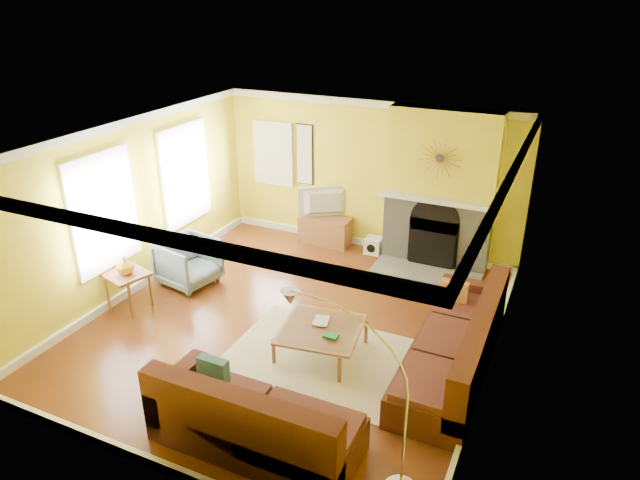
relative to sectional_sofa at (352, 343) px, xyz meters
The scene contains 27 objects.
floor 1.46m from the sectional_sofa, 149.61° to the left, with size 5.50×6.00×0.02m, color brown.
ceiling 2.65m from the sectional_sofa, 149.61° to the left, with size 5.50×6.00×0.02m, color white.
wall_back 4.00m from the sectional_sofa, 107.87° to the left, with size 5.50×0.02×2.70m, color yellow.
wall_front 2.75m from the sectional_sofa, 117.41° to the right, with size 5.50×0.02×2.70m, color yellow.
wall_left 4.12m from the sectional_sofa, 169.94° to the left, with size 0.02×6.00×2.70m, color yellow.
wall_right 1.94m from the sectional_sofa, 24.18° to the left, with size 0.02×6.00×2.70m, color yellow.
baseboard 1.44m from the sectional_sofa, 149.61° to the left, with size 5.50×6.00×0.12m, color white, non-canonical shape.
crown_molding 2.59m from the sectional_sofa, 149.61° to the left, with size 5.50×6.00×0.12m, color white, non-canonical shape.
window_left_near 4.52m from the sectional_sofa, 152.93° to the left, with size 0.06×1.22×1.72m, color white.
window_left_far 4.06m from the sectional_sofa, behind, with size 0.06×1.22×1.72m, color white.
window_back 4.92m from the sectional_sofa, 130.22° to the left, with size 0.82×0.06×1.22m, color white.
wall_art 4.56m from the sectional_sofa, 123.68° to the left, with size 0.34×0.04×1.14m, color white.
fireplace 3.62m from the sectional_sofa, 87.49° to the left, with size 1.80×0.40×2.70m, color gray, non-canonical shape.
mantel 3.36m from the sectional_sofa, 87.31° to the left, with size 1.92×0.22×0.08m, color white.
hearth 2.99m from the sectional_sofa, 87.03° to the left, with size 1.80×0.70×0.06m, color gray.
sunburst 3.60m from the sectional_sofa, 87.32° to the left, with size 0.70×0.04×0.70m, color olive, non-canonical shape.
rug 0.66m from the sectional_sofa, 165.04° to the left, with size 2.40×1.80×0.02m, color beige.
sectional_sofa is the anchor object (origin of this frame).
coffee_table 0.61m from the sectional_sofa, 157.56° to the left, with size 1.02×1.02×0.40m, color white, non-canonical shape.
media_console 3.95m from the sectional_sofa, 119.11° to the left, with size 0.95×0.43×0.52m, color brown.
tv 3.97m from the sectional_sofa, 119.11° to the left, with size 0.99×0.13×0.57m, color black.
subwoofer 3.58m from the sectional_sofa, 105.40° to the left, with size 0.29×0.29×0.29m, color white.
armchair 3.46m from the sectional_sofa, 161.55° to the left, with size 0.82×0.84×0.76m, color gray.
side_table 3.60m from the sectional_sofa, behind, with size 0.54×0.54×0.59m, color brown, non-canonical shape.
vase 3.61m from the sectional_sofa, behind, with size 0.26×0.26×0.27m, color orange.
book 0.74m from the sectional_sofa, 154.80° to the left, with size 0.20×0.27×0.03m, color white.
arc_lamp 1.72m from the sectional_sofa, 68.76° to the right, with size 1.26×0.36×1.95m, color silver, non-canonical shape.
Camera 1 is at (3.30, -6.19, 4.48)m, focal length 32.00 mm.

